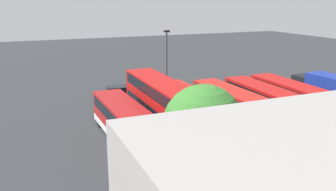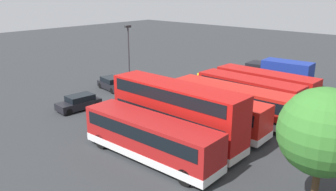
{
  "view_description": "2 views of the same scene",
  "coord_description": "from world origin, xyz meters",
  "px_view_note": "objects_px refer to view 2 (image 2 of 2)",
  "views": [
    {
      "loc": [
        16.05,
        35.97,
        11.05
      ],
      "look_at": [
        2.85,
        4.74,
        1.83
      ],
      "focal_mm": 37.73,
      "sensor_mm": 36.0,
      "label": 1
    },
    {
      "loc": [
        23.97,
        25.23,
        11.25
      ],
      "look_at": [
        0.12,
        3.59,
        1.29
      ],
      "focal_mm": 37.1,
      "sensor_mm": 36.0,
      "label": 2
    }
  ],
  "objects_px": {
    "waste_bin_yellow": "(199,77)",
    "bus_single_deck_fourth": "(200,109)",
    "car_hatchback_silver": "(112,84)",
    "car_small_green": "(79,103)",
    "box_truck_blue": "(280,73)",
    "lamp_post_tall": "(129,56)",
    "bus_single_deck_near_end": "(265,85)",
    "bus_single_deck_second": "(249,92)",
    "bus_single_deck_sixth": "(150,137)",
    "bus_single_deck_third": "(234,101)",
    "bus_double_decker_fifth": "(176,112)"
  },
  "relations": [
    {
      "from": "box_truck_blue",
      "to": "waste_bin_yellow",
      "type": "xyz_separation_m",
      "value": [
        4.03,
        -8.77,
        -1.23
      ]
    },
    {
      "from": "bus_single_deck_fourth",
      "to": "car_small_green",
      "type": "height_order",
      "value": "bus_single_deck_fourth"
    },
    {
      "from": "car_small_green",
      "to": "box_truck_blue",
      "type": "bearing_deg",
      "value": 152.55
    },
    {
      "from": "bus_single_deck_third",
      "to": "car_hatchback_silver",
      "type": "distance_m",
      "value": 15.55
    },
    {
      "from": "bus_single_deck_third",
      "to": "bus_double_decker_fifth",
      "type": "xyz_separation_m",
      "value": [
        7.29,
        -0.52,
        0.83
      ]
    },
    {
      "from": "car_hatchback_silver",
      "to": "bus_single_deck_fourth",
      "type": "bearing_deg",
      "value": 80.95
    },
    {
      "from": "bus_double_decker_fifth",
      "to": "car_small_green",
      "type": "relative_size",
      "value": 2.63
    },
    {
      "from": "bus_single_deck_second",
      "to": "lamp_post_tall",
      "type": "bearing_deg",
      "value": -63.54
    },
    {
      "from": "bus_single_deck_sixth",
      "to": "bus_single_deck_near_end",
      "type": "bearing_deg",
      "value": -178.2
    },
    {
      "from": "bus_single_deck_third",
      "to": "bus_single_deck_fourth",
      "type": "xyz_separation_m",
      "value": [
        3.73,
        -0.91,
        -0.0
      ]
    },
    {
      "from": "bus_single_deck_second",
      "to": "bus_single_deck_fourth",
      "type": "distance_m",
      "value": 7.28
    },
    {
      "from": "bus_single_deck_near_end",
      "to": "bus_single_deck_sixth",
      "type": "relative_size",
      "value": 1.0
    },
    {
      "from": "bus_single_deck_near_end",
      "to": "lamp_post_tall",
      "type": "height_order",
      "value": "lamp_post_tall"
    },
    {
      "from": "bus_single_deck_near_end",
      "to": "bus_double_decker_fifth",
      "type": "distance_m",
      "value": 14.3
    },
    {
      "from": "bus_single_deck_second",
      "to": "car_small_green",
      "type": "height_order",
      "value": "bus_single_deck_second"
    },
    {
      "from": "bus_double_decker_fifth",
      "to": "waste_bin_yellow",
      "type": "relative_size",
      "value": 11.86
    },
    {
      "from": "bus_single_deck_third",
      "to": "car_small_green",
      "type": "xyz_separation_m",
      "value": [
        7.97,
        -12.33,
        -0.92
      ]
    },
    {
      "from": "bus_single_deck_near_end",
      "to": "bus_single_deck_third",
      "type": "height_order",
      "value": "same"
    },
    {
      "from": "bus_single_deck_near_end",
      "to": "bus_single_deck_fourth",
      "type": "relative_size",
      "value": 0.9
    },
    {
      "from": "car_hatchback_silver",
      "to": "bus_single_deck_sixth",
      "type": "bearing_deg",
      "value": 59.33
    },
    {
      "from": "waste_bin_yellow",
      "to": "bus_single_deck_fourth",
      "type": "bearing_deg",
      "value": 37.43
    },
    {
      "from": "bus_single_deck_near_end",
      "to": "bus_single_deck_sixth",
      "type": "distance_m",
      "value": 17.59
    },
    {
      "from": "car_hatchback_silver",
      "to": "waste_bin_yellow",
      "type": "distance_m",
      "value": 11.27
    },
    {
      "from": "car_hatchback_silver",
      "to": "waste_bin_yellow",
      "type": "height_order",
      "value": "car_hatchback_silver"
    },
    {
      "from": "car_hatchback_silver",
      "to": "waste_bin_yellow",
      "type": "bearing_deg",
      "value": 153.2
    },
    {
      "from": "waste_bin_yellow",
      "to": "car_hatchback_silver",
      "type": "bearing_deg",
      "value": -26.8
    },
    {
      "from": "bus_single_deck_near_end",
      "to": "bus_single_deck_fourth",
      "type": "distance_m",
      "value": 10.73
    },
    {
      "from": "bus_double_decker_fifth",
      "to": "box_truck_blue",
      "type": "bearing_deg",
      "value": -176.88
    },
    {
      "from": "bus_single_deck_sixth",
      "to": "bus_single_deck_third",
      "type": "bearing_deg",
      "value": -179.89
    },
    {
      "from": "bus_single_deck_sixth",
      "to": "car_hatchback_silver",
      "type": "distance_m",
      "value": 18.02
    },
    {
      "from": "bus_single_deck_third",
      "to": "bus_single_deck_fourth",
      "type": "height_order",
      "value": "same"
    },
    {
      "from": "car_small_green",
      "to": "lamp_post_tall",
      "type": "relative_size",
      "value": 0.56
    },
    {
      "from": "bus_single_deck_fourth",
      "to": "car_small_green",
      "type": "distance_m",
      "value": 12.22
    },
    {
      "from": "car_hatchback_silver",
      "to": "bus_single_deck_third",
      "type": "bearing_deg",
      "value": 95.21
    },
    {
      "from": "bus_single_deck_sixth",
      "to": "car_small_green",
      "type": "xyz_separation_m",
      "value": [
        -2.62,
        -12.35,
        -0.92
      ]
    },
    {
      "from": "bus_single_deck_second",
      "to": "bus_single_deck_sixth",
      "type": "relative_size",
      "value": 0.99
    },
    {
      "from": "box_truck_blue",
      "to": "car_small_green",
      "type": "bearing_deg",
      "value": -27.45
    },
    {
      "from": "bus_single_deck_second",
      "to": "car_hatchback_silver",
      "type": "relative_size",
      "value": 2.54
    },
    {
      "from": "bus_single_deck_sixth",
      "to": "waste_bin_yellow",
      "type": "distance_m",
      "value": 21.9
    },
    {
      "from": "bus_single_deck_near_end",
      "to": "car_hatchback_silver",
      "type": "bearing_deg",
      "value": -60.62
    },
    {
      "from": "bus_single_deck_third",
      "to": "bus_single_deck_near_end",
      "type": "bearing_deg",
      "value": -175.65
    },
    {
      "from": "bus_single_deck_fourth",
      "to": "car_small_green",
      "type": "relative_size",
      "value": 2.78
    },
    {
      "from": "bus_single_deck_fourth",
      "to": "bus_single_deck_sixth",
      "type": "height_order",
      "value": "same"
    },
    {
      "from": "bus_single_deck_fourth",
      "to": "bus_double_decker_fifth",
      "type": "distance_m",
      "value": 3.67
    },
    {
      "from": "bus_single_deck_sixth",
      "to": "car_small_green",
      "type": "height_order",
      "value": "bus_single_deck_sixth"
    },
    {
      "from": "bus_single_deck_third",
      "to": "bus_single_deck_fourth",
      "type": "distance_m",
      "value": 3.84
    },
    {
      "from": "bus_single_deck_second",
      "to": "box_truck_blue",
      "type": "height_order",
      "value": "box_truck_blue"
    },
    {
      "from": "bus_double_decker_fifth",
      "to": "bus_single_deck_fourth",
      "type": "bearing_deg",
      "value": -173.73
    },
    {
      "from": "car_hatchback_silver",
      "to": "box_truck_blue",
      "type": "bearing_deg",
      "value": 135.48
    },
    {
      "from": "car_hatchback_silver",
      "to": "car_small_green",
      "type": "xyz_separation_m",
      "value": [
        6.56,
        3.13,
        0.0
      ]
    }
  ]
}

